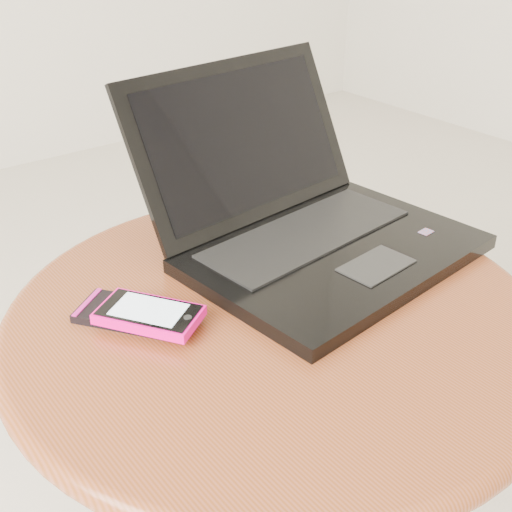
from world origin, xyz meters
TOP-DOWN VIEW (x-y plane):
  - table at (-0.11, 0.01)m, footprint 0.65×0.65m
  - laptop at (0.02, 0.10)m, footprint 0.41×0.40m
  - phone_black at (-0.26, 0.09)m, footprint 0.12×0.13m
  - phone_pink at (-0.25, 0.06)m, footprint 0.11×0.13m

SIDE VIEW (x-z plane):
  - table at x=-0.11m, z-range 0.15..0.67m
  - phone_black at x=-0.26m, z-range 0.52..0.53m
  - phone_pink at x=-0.25m, z-range 0.53..0.54m
  - laptop at x=0.02m, z-range 0.45..0.67m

